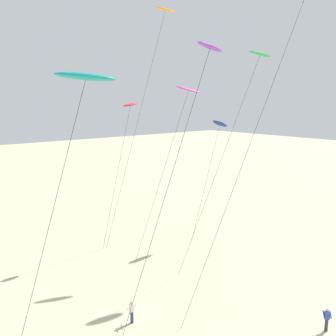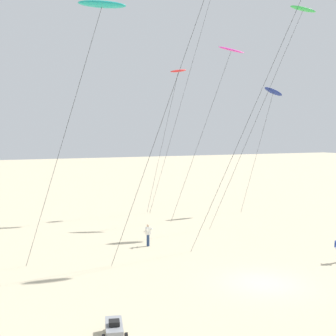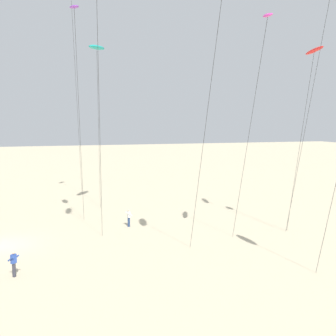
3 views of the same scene
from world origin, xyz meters
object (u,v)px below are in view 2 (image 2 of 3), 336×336
at_px(kite_red, 178,73).
at_px(beach_buggy, 114,329).
at_px(kite_green, 302,12).
at_px(kite_navy, 273,93).
at_px(kite_teal, 101,5).
at_px(kite_magenta, 230,52).
at_px(kite_flyer_nearest, 148,234).

distance_m(kite_red, beach_buggy, 34.11).
xyz_separation_m(kite_green, kite_navy, (2.11, 6.66, -6.70)).
bearing_deg(kite_green, beach_buggy, -145.92).
height_order(kite_teal, kite_magenta, kite_teal).
height_order(kite_magenta, kite_navy, kite_magenta).
distance_m(kite_red, kite_navy, 10.50).
height_order(kite_red, kite_navy, kite_red).
height_order(kite_red, beach_buggy, kite_red).
distance_m(kite_green, kite_flyer_nearest, 24.79).
relative_size(kite_teal, kite_flyer_nearest, 10.25).
bearing_deg(beach_buggy, kite_red, 58.89).
distance_m(kite_navy, beach_buggy, 36.13).
relative_size(kite_magenta, kite_flyer_nearest, 10.23).
relative_size(kite_red, kite_teal, 0.90).
relative_size(kite_teal, kite_magenta, 1.00).
height_order(kite_flyer_nearest, beach_buggy, kite_flyer_nearest).
distance_m(kite_teal, kite_green, 20.90).
relative_size(kite_red, beach_buggy, 7.25).
bearing_deg(kite_flyer_nearest, kite_red, 55.53).
relative_size(kite_flyer_nearest, beach_buggy, 0.78).
bearing_deg(kite_green, kite_magenta, 133.01).
xyz_separation_m(kite_teal, kite_flyer_nearest, (4.07, 2.12, -15.82)).
height_order(kite_green, kite_flyer_nearest, kite_green).
height_order(kite_red, kite_magenta, kite_magenta).
bearing_deg(kite_green, kite_navy, 72.40).
height_order(kite_navy, beach_buggy, kite_navy).
xyz_separation_m(kite_teal, kite_magenta, (15.73, 9.15, -0.34)).
bearing_deg(kite_red, kite_navy, -22.84).
bearing_deg(kite_red, kite_magenta, -63.86).
distance_m(kite_green, beach_buggy, 34.04).
bearing_deg(kite_navy, kite_red, 157.16).
relative_size(kite_red, kite_flyer_nearest, 9.24).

